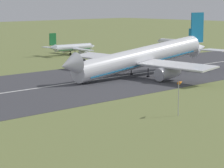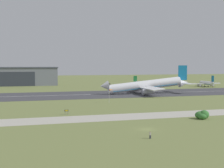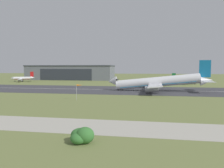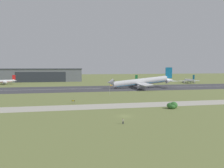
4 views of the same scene
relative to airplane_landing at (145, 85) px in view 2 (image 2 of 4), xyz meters
The scene contains 12 objects.
ground_plane 59.51m from the airplane_landing, 129.80° to the right, with size 758.53×758.53×0.00m, color olive.
runway_strip 38.40m from the airplane_landing, behind, with size 518.53×45.70×0.06m, color #3D3D42.
runway_centreline 38.39m from the airplane_landing, behind, with size 466.68×0.70×0.01m, color silver.
taxiway_road 83.54m from the airplane_landing, 117.08° to the right, with size 388.90×12.05×0.05m, color #B2AD9E.
hangar_building 132.30m from the airplane_landing, 130.64° to the left, with size 90.48×29.97×15.06m.
airplane_landing is the anchor object (origin of this frame).
airplane_parked_centre 80.35m from the airplane_landing, 31.89° to the left, with size 23.55×20.65×8.80m.
airplane_parked_east 59.76m from the airplane_landing, 67.42° to the left, with size 21.06×21.97×8.35m.
shrub_clump 86.08m from the airplane_landing, 100.40° to the right, with size 4.22×3.82×2.75m.
windsock_pole 48.95m from the airplane_landing, 130.00° to the right, with size 2.36×1.37×6.07m.
runway_sign 84.87m from the airplane_landing, 130.29° to the right, with size 1.32×0.14×1.67m.
spectator_left 111.97m from the airplane_landing, 111.60° to the right, with size 0.40×0.24×1.66m.
Camera 2 is at (-30.87, -74.47, 16.70)m, focal length 50.00 mm.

